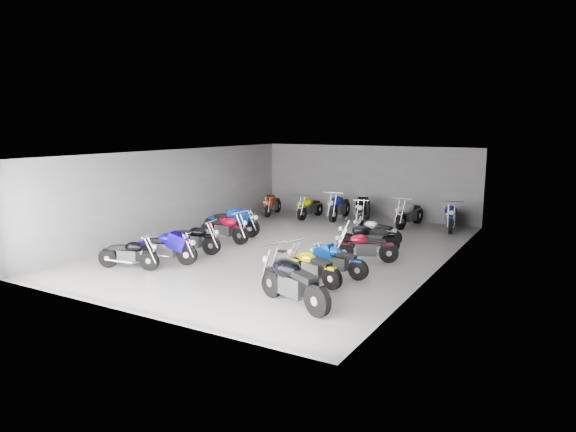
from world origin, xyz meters
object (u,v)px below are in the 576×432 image
Objects in this scene: drain_grate at (281,251)px; motorcycle_right_f at (376,231)px; motorcycle_back_a at (273,205)px; motorcycle_back_c at (339,207)px; motorcycle_left_c at (193,239)px; motorcycle_left_d at (225,228)px; motorcycle_left_e at (232,222)px; motorcycle_back_f at (450,216)px; motorcycle_back_b at (310,207)px; motorcycle_right_b at (312,267)px; motorcycle_back_e at (409,213)px; motorcycle_back_d at (364,209)px; motorcycle_left_b at (165,247)px; motorcycle_left_a at (129,254)px; motorcycle_right_c at (337,260)px; motorcycle_right_d at (365,247)px; motorcycle_right_e at (367,238)px; motorcycle_right_a at (293,282)px.

drain_grate is 3.51m from motorcycle_right_f.
motorcycle_back_a is 3.19m from motorcycle_back_c.
motorcycle_left_d is at bearing 170.33° from motorcycle_left_c.
motorcycle_back_f is at bearing 116.66° from motorcycle_left_e.
motorcycle_right_b is at bearing 120.98° from motorcycle_back_b.
motorcycle_back_e is 1.03× the size of motorcycle_back_f.
motorcycle_back_d is at bearing 85.84° from drain_grate.
motorcycle_left_e is at bearing 171.83° from motorcycle_left_b.
motorcycle_back_b is 0.91× the size of motorcycle_back_f.
motorcycle_right_c is (5.47, 2.34, -0.01)m from motorcycle_left_a.
motorcycle_back_d is (2.68, 9.11, 0.08)m from motorcycle_left_b.
motorcycle_right_b is 1.02× the size of motorcycle_right_d.
motorcycle_right_c is 8.95m from motorcycle_back_b.
motorcycle_back_f is (3.98, 6.34, 0.54)m from drain_grate.
motorcycle_left_b is at bearing 109.74° from motorcycle_right_c.
motorcycle_right_f is at bearing 17.73° from motorcycle_right_b.
drain_grate is 0.13× the size of motorcycle_back_c.
drain_grate is 3.10m from motorcycle_left_e.
motorcycle_left_c is at bearing 4.87° from motorcycle_left_d.
motorcycle_left_e is at bearing 108.58° from motorcycle_right_f.
motorcycle_back_a is (-1.69, 8.81, -0.01)m from motorcycle_left_b.
motorcycle_left_c is 2.81m from motorcycle_left_e.
motorcycle_right_e is 0.84× the size of motorcycle_back_e.
motorcycle_back_b is (0.79, 4.78, -0.05)m from motorcycle_left_e.
motorcycle_back_e reaches higher than motorcycle_left_b.
motorcycle_back_a is at bearing 6.97° from motorcycle_back_b.
motorcycle_back_f is at bearing -4.50° from motorcycle_right_c.
motorcycle_back_f is at bearing 130.13° from motorcycle_left_b.
motorcycle_back_e reaches higher than motorcycle_back_a.
motorcycle_back_b is at bearing 16.86° from motorcycle_right_d.
motorcycle_right_a is 11.16m from motorcycle_back_c.
motorcycle_right_f is (4.72, 2.46, -0.06)m from motorcycle_left_d.
motorcycle_right_f is 3.55m from motorcycle_back_e.
motorcycle_back_c is (1.47, 9.27, 0.07)m from motorcycle_left_b.
motorcycle_left_c is 1.07× the size of motorcycle_right_f.
motorcycle_back_b is at bearing 47.28° from motorcycle_right_a.
motorcycle_right_b is at bearing 44.17° from motorcycle_left_e.
motorcycle_back_e is at bearing 137.05° from motorcycle_left_b.
motorcycle_back_b reaches higher than motorcycle_right_b.
motorcycle_left_a is 1.00× the size of motorcycle_right_d.
motorcycle_back_e is (0.11, 3.54, 0.12)m from motorcycle_right_f.
motorcycle_back_d is (-2.04, 4.79, 0.09)m from motorcycle_right_e.
motorcycle_back_a is (-6.20, 3.15, 0.04)m from motorcycle_right_f.
motorcycle_left_e reaches higher than motorcycle_left_d.
motorcycle_back_e is at bearing 123.32° from motorcycle_left_e.
motorcycle_back_d reaches higher than motorcycle_back_a.
motorcycle_left_c is at bearing -145.33° from drain_grate.
motorcycle_left_b reaches higher than motorcycle_back_a.
motorcycle_right_f is 0.92× the size of motorcycle_back_a.
motorcycle_left_b is 1.10× the size of motorcycle_right_f.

